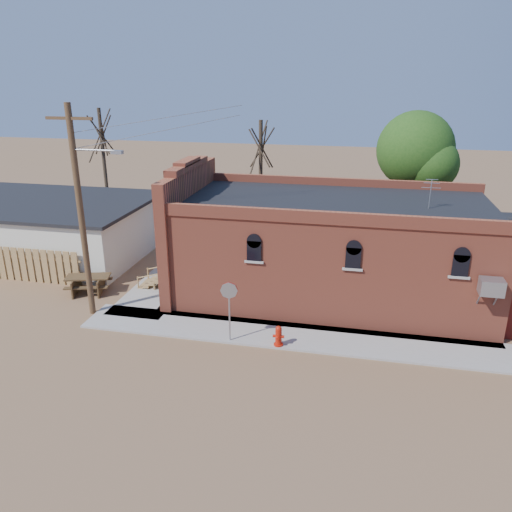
% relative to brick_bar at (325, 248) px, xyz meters
% --- Properties ---
extents(ground, '(120.00, 120.00, 0.00)m').
position_rel_brick_bar_xyz_m(ground, '(-1.64, -5.49, -2.34)').
color(ground, olive).
rests_on(ground, ground).
extents(sidewalk_south, '(19.00, 2.20, 0.08)m').
position_rel_brick_bar_xyz_m(sidewalk_south, '(-0.14, -4.59, -2.30)').
color(sidewalk_south, '#9E9991').
rests_on(sidewalk_south, ground).
extents(sidewalk_west, '(2.60, 10.00, 0.08)m').
position_rel_brick_bar_xyz_m(sidewalk_west, '(-7.94, 0.51, -2.30)').
color(sidewalk_west, '#9E9991').
rests_on(sidewalk_west, ground).
extents(brick_bar, '(16.40, 7.97, 6.30)m').
position_rel_brick_bar_xyz_m(brick_bar, '(0.00, 0.00, 0.00)').
color(brick_bar, '#C2553B').
rests_on(brick_bar, ground).
extents(wood_fence, '(5.20, 0.10, 1.80)m').
position_rel_brick_bar_xyz_m(wood_fence, '(-14.44, -1.69, -1.44)').
color(wood_fence, olive).
rests_on(wood_fence, ground).
extents(utility_pole, '(3.12, 0.26, 9.00)m').
position_rel_brick_bar_xyz_m(utility_pole, '(-9.79, -4.29, 2.43)').
color(utility_pole, '#442E1B').
rests_on(utility_pole, ground).
extents(tree_bare_near, '(2.80, 2.80, 7.65)m').
position_rel_brick_bar_xyz_m(tree_bare_near, '(-4.64, 7.51, 3.62)').
color(tree_bare_near, '#413225').
rests_on(tree_bare_near, ground).
extents(tree_bare_far, '(2.80, 2.80, 8.16)m').
position_rel_brick_bar_xyz_m(tree_bare_far, '(-15.64, 8.51, 4.02)').
color(tree_bare_far, '#413225').
rests_on(tree_bare_far, ground).
extents(tree_leafy, '(4.40, 4.40, 8.15)m').
position_rel_brick_bar_xyz_m(tree_leafy, '(4.36, 8.01, 3.59)').
color(tree_leafy, '#413225').
rests_on(tree_leafy, ground).
extents(fire_hydrant, '(0.47, 0.45, 0.83)m').
position_rel_brick_bar_xyz_m(fire_hydrant, '(-1.25, -5.50, -1.85)').
color(fire_hydrant, red).
rests_on(fire_hydrant, sidewalk_south).
extents(stop_sign, '(0.67, 0.19, 2.48)m').
position_rel_brick_bar_xyz_m(stop_sign, '(-3.20, -5.49, -0.35)').
color(stop_sign, '#98999E').
rests_on(stop_sign, sidewalk_south).
extents(trash_barrel, '(0.65, 0.65, 0.76)m').
position_rel_brick_bar_xyz_m(trash_barrel, '(-6.94, -2.67, -1.88)').
color(trash_barrel, navy).
rests_on(trash_barrel, sidewalk_west).
extents(picnic_table, '(2.41, 2.06, 0.86)m').
position_rel_brick_bar_xyz_m(picnic_table, '(-11.14, -2.29, -1.78)').
color(picnic_table, '#4E371F').
rests_on(picnic_table, ground).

